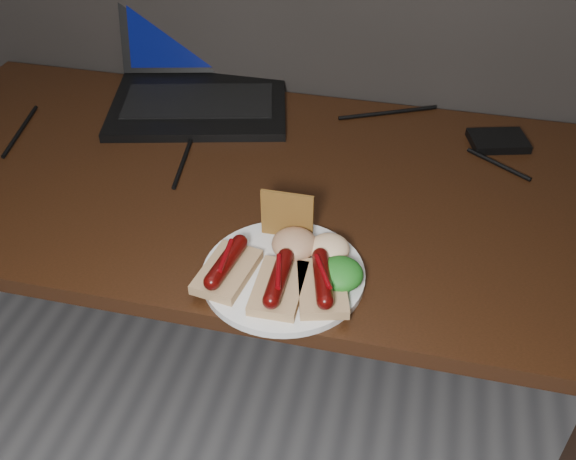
# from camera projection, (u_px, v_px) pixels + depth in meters

# --- Properties ---
(desk) EXTENTS (1.40, 0.70, 0.75)m
(desk) POSITION_uv_depth(u_px,v_px,m) (240.00, 214.00, 1.26)
(desk) COLOR black
(desk) RESTS_ON ground
(laptop) EXTENTS (0.45, 0.45, 0.25)m
(laptop) POSITION_uv_depth(u_px,v_px,m) (200.00, 75.00, 1.42)
(laptop) COLOR black
(laptop) RESTS_ON desk
(hard_drive) EXTENTS (0.13, 0.11, 0.02)m
(hard_drive) POSITION_uv_depth(u_px,v_px,m) (498.00, 141.00, 1.28)
(hard_drive) COLOR black
(hard_drive) RESTS_ON desk
(desk_cables) EXTENTS (1.04, 0.42, 0.01)m
(desk_cables) POSITION_uv_depth(u_px,v_px,m) (259.00, 138.00, 1.30)
(desk_cables) COLOR black
(desk_cables) RESTS_ON desk
(plate) EXTENTS (0.31, 0.31, 0.01)m
(plate) POSITION_uv_depth(u_px,v_px,m) (284.00, 274.00, 0.99)
(plate) COLOR silver
(plate) RESTS_ON desk
(bread_sausage_left) EXTENTS (0.09, 0.12, 0.04)m
(bread_sausage_left) POSITION_uv_depth(u_px,v_px,m) (227.00, 267.00, 0.96)
(bread_sausage_left) COLOR tan
(bread_sausage_left) RESTS_ON plate
(bread_sausage_center) EXTENTS (0.07, 0.12, 0.04)m
(bread_sausage_center) POSITION_uv_depth(u_px,v_px,m) (279.00, 283.00, 0.94)
(bread_sausage_center) COLOR tan
(bread_sausage_center) RESTS_ON plate
(bread_sausage_right) EXTENTS (0.10, 0.13, 0.04)m
(bread_sausage_right) POSITION_uv_depth(u_px,v_px,m) (322.00, 283.00, 0.94)
(bread_sausage_right) COLOR tan
(bread_sausage_right) RESTS_ON plate
(crispbread) EXTENTS (0.09, 0.01, 0.08)m
(crispbread) POSITION_uv_depth(u_px,v_px,m) (287.00, 215.00, 1.02)
(crispbread) COLOR olive
(crispbread) RESTS_ON plate
(salad_greens) EXTENTS (0.07, 0.07, 0.04)m
(salad_greens) POSITION_uv_depth(u_px,v_px,m) (340.00, 274.00, 0.95)
(salad_greens) COLOR #195511
(salad_greens) RESTS_ON plate
(salsa_mound) EXTENTS (0.07, 0.07, 0.04)m
(salsa_mound) POSITION_uv_depth(u_px,v_px,m) (294.00, 244.00, 1.00)
(salsa_mound) COLOR maroon
(salsa_mound) RESTS_ON plate
(coleslaw_mound) EXTENTS (0.06, 0.06, 0.04)m
(coleslaw_mound) POSITION_uv_depth(u_px,v_px,m) (329.00, 248.00, 1.00)
(coleslaw_mound) COLOR silver
(coleslaw_mound) RESTS_ON plate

